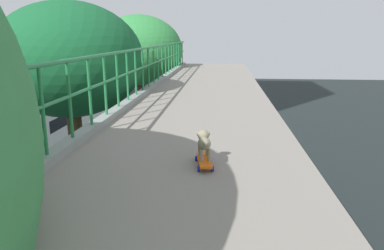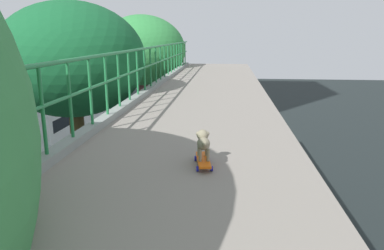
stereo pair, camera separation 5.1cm
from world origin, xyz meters
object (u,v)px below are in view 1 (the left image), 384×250
car_green_fifth (39,221)px  small_dog (204,141)px  city_bus (65,117)px  toy_skateboard (204,160)px

car_green_fifth → small_dog: small_dog is taller
city_bus → toy_skateboard: size_ratio=18.42×
city_bus → small_dog: bearing=-61.2°
car_green_fifth → toy_skateboard: 11.06m
car_green_fifth → city_bus: city_bus is taller
car_green_fifth → city_bus: 12.33m
city_bus → small_dog: small_dog is taller
city_bus → car_green_fifth: bearing=-70.6°
car_green_fifth → city_bus: (-4.08, 11.58, 1.17)m
city_bus → small_dog: (10.43, -18.96, 4.19)m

